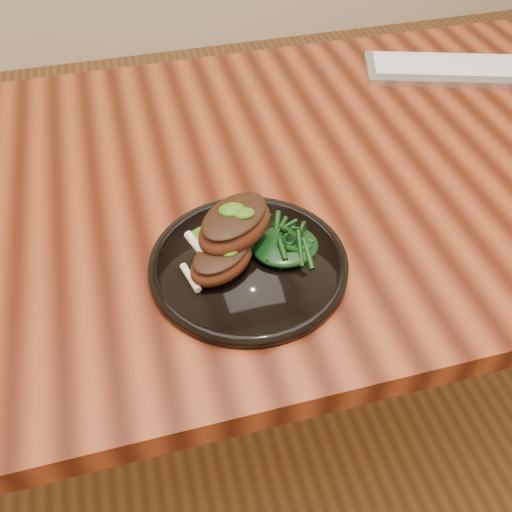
{
  "coord_description": "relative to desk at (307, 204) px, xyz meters",
  "views": [
    {
      "loc": [
        -0.27,
        -0.69,
        1.3
      ],
      "look_at": [
        -0.14,
        -0.2,
        0.78
      ],
      "focal_mm": 40.0,
      "sensor_mm": 36.0,
      "label": 1
    }
  ],
  "objects": [
    {
      "name": "lamb_chop_back",
      "position": [
        -0.16,
        -0.17,
        0.14
      ],
      "size": [
        0.14,
        0.13,
        0.05
      ],
      "color": "#481D0D",
      "rests_on": "plate"
    },
    {
      "name": "desk",
      "position": [
        0.0,
        0.0,
        0.0
      ],
      "size": [
        1.6,
        0.8,
        0.75
      ],
      "color": "#340F06",
      "rests_on": "ground"
    },
    {
      "name": "herb_smear",
      "position": [
        -0.18,
        -0.14,
        0.1
      ],
      "size": [
        0.08,
        0.05,
        0.0
      ],
      "primitive_type": "ellipsoid",
      "color": "#1F4A07",
      "rests_on": "plate"
    },
    {
      "name": "lamb_chop_front",
      "position": [
        -0.19,
        -0.2,
        0.12
      ],
      "size": [
        0.11,
        0.1,
        0.04
      ],
      "color": "#481D0D",
      "rests_on": "plate"
    },
    {
      "name": "greens_heap",
      "position": [
        -0.1,
        -0.19,
        0.11
      ],
      "size": [
        0.09,
        0.08,
        0.03
      ],
      "color": "black",
      "rests_on": "plate"
    },
    {
      "name": "plate",
      "position": [
        -0.15,
        -0.19,
        0.09
      ],
      "size": [
        0.26,
        0.26,
        0.02
      ],
      "color": "black",
      "rests_on": "desk"
    },
    {
      "name": "keyboard",
      "position": [
        0.39,
        0.2,
        0.09
      ],
      "size": [
        0.41,
        0.23,
        0.02
      ],
      "color": "#B3B5B8",
      "rests_on": "desk"
    }
  ]
}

